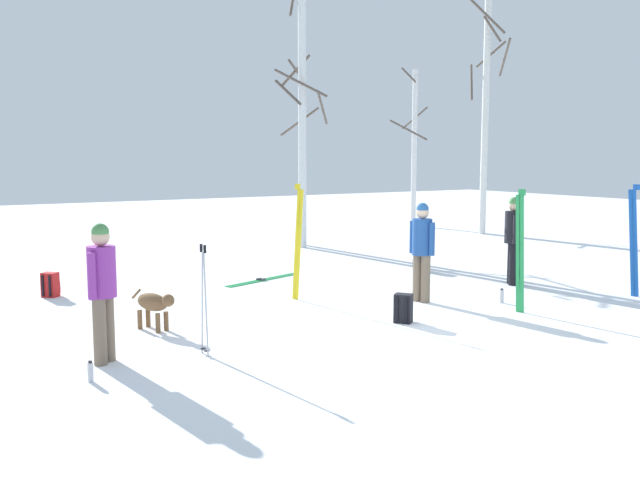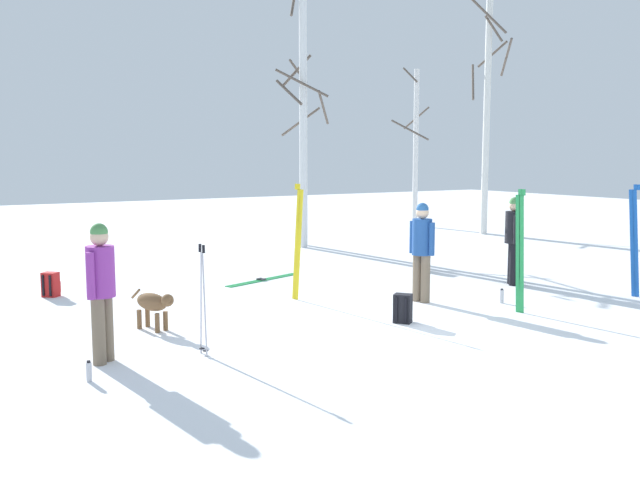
% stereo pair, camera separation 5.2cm
% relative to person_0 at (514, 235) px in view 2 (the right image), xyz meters
% --- Properties ---
extents(ground_plane, '(60.00, 60.00, 0.00)m').
position_rel_person_0_xyz_m(ground_plane, '(-4.19, -1.53, -0.98)').
color(ground_plane, white).
extents(person_0, '(0.35, 0.44, 1.72)m').
position_rel_person_0_xyz_m(person_0, '(0.00, 0.00, 0.00)').
color(person_0, black).
rests_on(person_0, ground_plane).
extents(person_1, '(0.40, 0.39, 1.72)m').
position_rel_person_0_xyz_m(person_1, '(-8.16, -1.10, 0.00)').
color(person_1, '#72604C').
rests_on(person_1, ground_plane).
extents(person_2, '(0.34, 0.51, 1.72)m').
position_rel_person_0_xyz_m(person_2, '(-2.56, -0.33, 0.00)').
color(person_2, '#72604C').
rests_on(person_2, ground_plane).
extents(dog, '(0.44, 0.84, 0.57)m').
position_rel_person_0_xyz_m(dog, '(-7.13, 0.13, -0.59)').
color(dog, brown).
rests_on(dog, ground_plane).
extents(ski_pair_planted_0, '(0.09, 0.26, 2.03)m').
position_rel_person_0_xyz_m(ski_pair_planted_0, '(-4.31, 0.91, 0.03)').
color(ski_pair_planted_0, yellow).
rests_on(ski_pair_planted_0, ground_plane).
extents(ski_pair_planted_1, '(0.10, 0.26, 2.01)m').
position_rel_person_0_xyz_m(ski_pair_planted_1, '(0.99, -1.91, 0.02)').
color(ski_pair_planted_1, blue).
rests_on(ski_pair_planted_1, ground_plane).
extents(ski_pair_planted_2, '(0.09, 0.19, 1.99)m').
position_rel_person_0_xyz_m(ski_pair_planted_2, '(-1.74, -1.77, 0.01)').
color(ski_pair_planted_2, green).
rests_on(ski_pair_planted_2, ground_plane).
extents(ski_pair_lying_0, '(1.88, 0.80, 0.05)m').
position_rel_person_0_xyz_m(ski_pair_lying_0, '(-3.98, 2.94, -0.97)').
color(ski_pair_lying_0, green).
rests_on(ski_pair_lying_0, ground_plane).
extents(ski_poles_0, '(0.07, 0.22, 1.42)m').
position_rel_person_0_xyz_m(ski_poles_0, '(-6.99, -1.43, -0.22)').
color(ski_poles_0, '#B2B2BC').
rests_on(ski_poles_0, ground_plane).
extents(backpack_0, '(0.31, 0.33, 0.44)m').
position_rel_person_0_xyz_m(backpack_0, '(-0.47, 2.21, -0.77)').
color(backpack_0, black).
rests_on(backpack_0, ground_plane).
extents(backpack_1, '(0.34, 0.34, 0.44)m').
position_rel_person_0_xyz_m(backpack_1, '(-7.96, 3.45, -0.77)').
color(backpack_1, red).
rests_on(backpack_1, ground_plane).
extents(backpack_2, '(0.35, 0.34, 0.44)m').
position_rel_person_0_xyz_m(backpack_2, '(-3.76, -1.37, -0.77)').
color(backpack_2, black).
rests_on(backpack_2, ground_plane).
extents(water_bottle_0, '(0.07, 0.07, 0.25)m').
position_rel_person_0_xyz_m(water_bottle_0, '(-1.45, -1.13, -0.86)').
color(water_bottle_0, silver).
rests_on(water_bottle_0, ground_plane).
extents(water_bottle_1, '(0.06, 0.06, 0.24)m').
position_rel_person_0_xyz_m(water_bottle_1, '(-8.49, -1.76, -0.87)').
color(water_bottle_1, silver).
rests_on(water_bottle_1, ground_plane).
extents(birch_tree_2, '(1.12, 1.11, 6.93)m').
position_rel_person_0_xyz_m(birch_tree_2, '(-0.75, 6.96, 2.57)').
color(birch_tree_2, silver).
rests_on(birch_tree_2, ground_plane).
extents(birch_tree_3, '(1.81, 1.74, 5.29)m').
position_rel_person_0_xyz_m(birch_tree_3, '(-0.49, 7.32, 1.82)').
color(birch_tree_3, silver).
rests_on(birch_tree_3, ground_plane).
extents(birch_tree_4, '(1.62, 1.62, 5.57)m').
position_rel_person_0_xyz_m(birch_tree_4, '(5.61, 10.03, 1.86)').
color(birch_tree_4, silver).
rests_on(birch_tree_4, ground_plane).
extents(birch_tree_5, '(1.60, 1.50, 7.30)m').
position_rel_person_0_xyz_m(birch_tree_5, '(5.83, 6.76, 2.88)').
color(birch_tree_5, silver).
rests_on(birch_tree_5, ground_plane).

